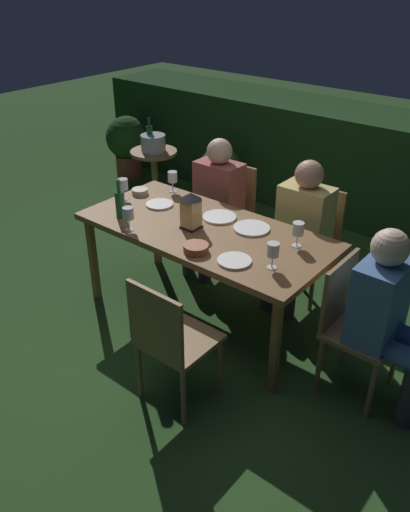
# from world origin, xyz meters

# --- Properties ---
(ground_plane) EXTENTS (16.00, 16.00, 0.00)m
(ground_plane) POSITION_xyz_m (0.00, 0.00, 0.00)
(ground_plane) COLOR #26471E
(dining_table) EXTENTS (1.82, 0.85, 0.75)m
(dining_table) POSITION_xyz_m (0.00, 0.00, 0.69)
(dining_table) COLOR brown
(dining_table) RESTS_ON ground
(chair_side_right_a) EXTENTS (0.42, 0.40, 0.87)m
(chair_side_right_a) POSITION_xyz_m (-0.41, 0.82, 0.49)
(chair_side_right_a) COLOR brown
(chair_side_right_a) RESTS_ON ground
(person_in_rust) EXTENTS (0.38, 0.47, 1.15)m
(person_in_rust) POSITION_xyz_m (-0.41, 0.62, 0.64)
(person_in_rust) COLOR #9E4C47
(person_in_rust) RESTS_ON ground
(chair_head_far) EXTENTS (0.40, 0.42, 0.87)m
(chair_head_far) POSITION_xyz_m (1.16, 0.00, 0.49)
(chair_head_far) COLOR brown
(chair_head_far) RESTS_ON ground
(person_in_blue) EXTENTS (0.48, 0.38, 1.15)m
(person_in_blue) POSITION_xyz_m (1.35, 0.00, 0.64)
(person_in_blue) COLOR #426699
(person_in_blue) RESTS_ON ground
(chair_side_left_b) EXTENTS (0.42, 0.40, 0.87)m
(chair_side_left_b) POSITION_xyz_m (0.41, -0.82, 0.49)
(chair_side_left_b) COLOR brown
(chair_side_left_b) RESTS_ON ground
(chair_side_right_b) EXTENTS (0.42, 0.40, 0.87)m
(chair_side_right_b) POSITION_xyz_m (0.41, 0.82, 0.49)
(chair_side_right_b) COLOR brown
(chair_side_right_b) RESTS_ON ground
(person_in_mustard) EXTENTS (0.38, 0.47, 1.15)m
(person_in_mustard) POSITION_xyz_m (0.41, 0.62, 0.64)
(person_in_mustard) COLOR tan
(person_in_mustard) RESTS_ON ground
(lantern_centerpiece) EXTENTS (0.15, 0.15, 0.27)m
(lantern_centerpiece) POSITION_xyz_m (-0.08, -0.06, 0.90)
(lantern_centerpiece) COLOR black
(lantern_centerpiece) RESTS_ON dining_table
(green_bottle_on_table) EXTENTS (0.07, 0.07, 0.29)m
(green_bottle_on_table) POSITION_xyz_m (-0.59, -0.25, 0.86)
(green_bottle_on_table) COLOR #1E5B2D
(green_bottle_on_table) RESTS_ON dining_table
(wine_glass_a) EXTENTS (0.08, 0.08, 0.17)m
(wine_glass_a) POSITION_xyz_m (-0.81, -0.01, 0.87)
(wine_glass_a) COLOR silver
(wine_glass_a) RESTS_ON dining_table
(wine_glass_b) EXTENTS (0.08, 0.08, 0.17)m
(wine_glass_b) POSITION_xyz_m (0.63, 0.18, 0.87)
(wine_glass_b) COLOR silver
(wine_glass_b) RESTS_ON dining_table
(wine_glass_c) EXTENTS (0.08, 0.08, 0.17)m
(wine_glass_c) POSITION_xyz_m (-0.62, 0.35, 0.87)
(wine_glass_c) COLOR silver
(wine_glass_c) RESTS_ON dining_table
(wine_glass_d) EXTENTS (0.08, 0.08, 0.17)m
(wine_glass_d) POSITION_xyz_m (-0.39, -0.35, 0.87)
(wine_glass_d) COLOR silver
(wine_glass_d) RESTS_ON dining_table
(wine_glass_e) EXTENTS (0.08, 0.08, 0.17)m
(wine_glass_e) POSITION_xyz_m (0.66, -0.16, 0.87)
(wine_glass_e) COLOR silver
(wine_glass_e) RESTS_ON dining_table
(plate_a) EXTENTS (0.22, 0.22, 0.01)m
(plate_a) POSITION_xyz_m (0.44, -0.25, 0.76)
(plate_a) COLOR white
(plate_a) RESTS_ON dining_table
(plate_b) EXTENTS (0.21, 0.21, 0.01)m
(plate_b) POSITION_xyz_m (-0.52, 0.08, 0.76)
(plate_b) COLOR silver
(plate_b) RESTS_ON dining_table
(plate_c) EXTENTS (0.25, 0.25, 0.01)m
(plate_c) POSITION_xyz_m (-0.02, 0.19, 0.76)
(plate_c) COLOR white
(plate_c) RESTS_ON dining_table
(plate_d) EXTENTS (0.26, 0.26, 0.01)m
(plate_d) POSITION_xyz_m (0.26, 0.19, 0.76)
(plate_d) COLOR white
(plate_d) RESTS_ON dining_table
(bowl_olives) EXTENTS (0.13, 0.13, 0.04)m
(bowl_olives) POSITION_xyz_m (-0.79, 0.15, 0.77)
(bowl_olives) COLOR #BCAD8E
(bowl_olives) RESTS_ON dining_table
(bowl_bread) EXTENTS (0.16, 0.16, 0.05)m
(bowl_bread) POSITION_xyz_m (0.17, -0.30, 0.78)
(bowl_bread) COLOR #9E5138
(bowl_bread) RESTS_ON dining_table
(side_table) EXTENTS (0.50, 0.50, 0.62)m
(side_table) POSITION_xyz_m (-1.73, 1.26, 0.41)
(side_table) COLOR brown
(side_table) RESTS_ON ground
(ice_bucket) EXTENTS (0.26, 0.26, 0.34)m
(ice_bucket) POSITION_xyz_m (-1.74, 1.26, 0.72)
(ice_bucket) COLOR #B2B7BF
(ice_bucket) RESTS_ON side_table
(hedge_backdrop) EXTENTS (6.36, 0.83, 1.08)m
(hedge_backdrop) POSITION_xyz_m (0.00, 2.45, 0.54)
(hedge_backdrop) COLOR #193816
(hedge_backdrop) RESTS_ON ground
(potted_plant_by_hedge) EXTENTS (0.51, 0.51, 0.76)m
(potted_plant_by_hedge) POSITION_xyz_m (-2.60, 1.68, 0.44)
(potted_plant_by_hedge) COLOR brown
(potted_plant_by_hedge) RESTS_ON ground
(potted_plant_corner) EXTENTS (0.47, 0.47, 0.66)m
(potted_plant_corner) POSITION_xyz_m (-1.17, 1.70, 0.39)
(potted_plant_corner) COLOR brown
(potted_plant_corner) RESTS_ON ground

